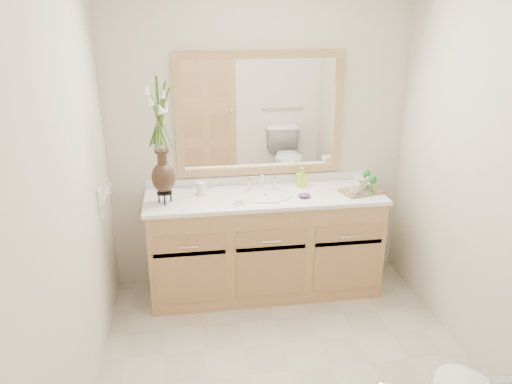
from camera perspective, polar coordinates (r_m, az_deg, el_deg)
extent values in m
plane|color=beige|center=(3.41, 3.97, -19.74)|extent=(2.60, 2.60, 0.00)
cube|color=silver|center=(4.01, 0.38, 6.04)|extent=(2.40, 0.02, 2.40)
cube|color=silver|center=(1.70, 14.82, -16.12)|extent=(2.40, 0.02, 2.40)
cube|color=silver|center=(2.79, -20.27, -1.79)|extent=(0.02, 2.60, 2.40)
cube|color=silver|center=(3.27, 25.52, 0.67)|extent=(0.02, 2.60, 2.40)
cube|color=tan|center=(4.02, 0.99, -6.09)|extent=(1.80, 0.55, 0.80)
cube|color=white|center=(3.86, 1.03, -0.55)|extent=(1.84, 0.57, 0.03)
ellipsoid|color=white|center=(3.85, 1.07, -1.21)|extent=(0.38, 0.30, 0.12)
cylinder|color=silver|center=(3.98, 0.65, 1.20)|extent=(0.02, 0.02, 0.11)
cylinder|color=silver|center=(3.97, -0.77, 0.92)|extent=(0.02, 0.02, 0.08)
cylinder|color=silver|center=(4.00, 2.06, 1.07)|extent=(0.02, 0.02, 0.08)
cube|color=white|center=(3.95, 0.43, 8.86)|extent=(1.20, 0.01, 0.85)
cube|color=tan|center=(3.87, 0.46, 15.45)|extent=(1.32, 0.04, 0.06)
cube|color=tan|center=(4.05, 0.43, 2.52)|extent=(1.32, 0.04, 0.06)
cube|color=tan|center=(3.89, -8.86, 8.46)|extent=(0.06, 0.04, 0.85)
cube|color=tan|center=(4.08, 9.32, 8.99)|extent=(0.06, 0.04, 0.85)
cube|color=white|center=(3.56, -17.41, -0.49)|extent=(0.02, 0.12, 0.12)
cylinder|color=black|center=(3.73, -10.42, -0.08)|extent=(0.11, 0.11, 0.01)
ellipsoid|color=black|center=(3.69, -10.54, 1.64)|extent=(0.17, 0.17, 0.22)
cylinder|color=black|center=(3.65, -10.68, 3.75)|extent=(0.07, 0.07, 0.10)
cylinder|color=#4C7A33|center=(3.58, -10.95, 7.80)|extent=(0.06, 0.06, 0.41)
cylinder|color=silver|center=(3.87, -6.30, 0.40)|extent=(0.08, 0.08, 0.10)
cylinder|color=silver|center=(3.69, -1.99, -1.22)|extent=(0.09, 0.09, 0.01)
cube|color=beige|center=(3.68, -1.99, -1.01)|extent=(0.06, 0.04, 0.02)
imported|color=#ABEA37|center=(4.04, 5.23, 1.63)|extent=(0.07, 0.07, 0.14)
ellipsoid|color=#532673|center=(3.81, 5.55, -0.39)|extent=(0.11, 0.09, 0.03)
cube|color=brown|center=(3.99, 11.94, 0.08)|extent=(0.35, 0.28, 0.02)
imported|color=silver|center=(3.89, 11.15, 0.44)|extent=(0.11, 0.11, 0.09)
imported|color=silver|center=(4.00, 12.02, 1.06)|extent=(0.15, 0.15, 0.11)
cylinder|color=#246E29|center=(3.96, 13.06, 0.01)|extent=(0.06, 0.06, 0.01)
cylinder|color=#246E29|center=(3.95, 13.11, 0.63)|extent=(0.01, 0.01, 0.09)
ellipsoid|color=#246E29|center=(3.93, 13.18, 1.43)|extent=(0.07, 0.07, 0.08)
cylinder|color=#246E29|center=(4.08, 12.42, 0.63)|extent=(0.06, 0.06, 0.01)
cylinder|color=#246E29|center=(4.06, 12.47, 1.22)|extent=(0.01, 0.01, 0.09)
ellipsoid|color=#246E29|center=(4.04, 12.53, 1.97)|extent=(0.06, 0.06, 0.08)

